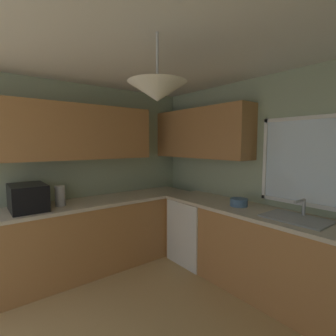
{
  "coord_description": "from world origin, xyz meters",
  "views": [
    {
      "loc": [
        1.55,
        -1.11,
        1.65
      ],
      "look_at": [
        -0.61,
        0.58,
        1.39
      ],
      "focal_mm": 27.04,
      "sensor_mm": 36.0,
      "label": 1
    }
  ],
  "objects_px": {
    "microwave": "(28,197)",
    "bowl": "(239,202)",
    "kettle": "(60,196)",
    "sink_assembly": "(296,218)",
    "dishwasher": "(197,230)"
  },
  "relations": [
    {
      "from": "microwave",
      "to": "bowl",
      "type": "distance_m",
      "value": 2.42
    },
    {
      "from": "kettle",
      "to": "microwave",
      "type": "bearing_deg",
      "value": -93.4
    },
    {
      "from": "sink_assembly",
      "to": "microwave",
      "type": "bearing_deg",
      "value": -134.81
    },
    {
      "from": "kettle",
      "to": "sink_assembly",
      "type": "distance_m",
      "value": 2.61
    },
    {
      "from": "bowl",
      "to": "kettle",
      "type": "bearing_deg",
      "value": -128.05
    },
    {
      "from": "sink_assembly",
      "to": "bowl",
      "type": "xyz_separation_m",
      "value": [
        -0.67,
        -0.01,
        0.03
      ]
    },
    {
      "from": "dishwasher",
      "to": "bowl",
      "type": "height_order",
      "value": "bowl"
    },
    {
      "from": "bowl",
      "to": "microwave",
      "type": "bearing_deg",
      "value": -123.51
    },
    {
      "from": "microwave",
      "to": "kettle",
      "type": "relative_size",
      "value": 1.99
    },
    {
      "from": "kettle",
      "to": "sink_assembly",
      "type": "height_order",
      "value": "kettle"
    },
    {
      "from": "kettle",
      "to": "bowl",
      "type": "distance_m",
      "value": 2.13
    },
    {
      "from": "microwave",
      "to": "kettle",
      "type": "bearing_deg",
      "value": 86.6
    },
    {
      "from": "dishwasher",
      "to": "kettle",
      "type": "bearing_deg",
      "value": -111.21
    },
    {
      "from": "dishwasher",
      "to": "microwave",
      "type": "distance_m",
      "value": 2.18
    },
    {
      "from": "dishwasher",
      "to": "sink_assembly",
      "type": "xyz_separation_m",
      "value": [
        1.35,
        0.04,
        0.49
      ]
    }
  ]
}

